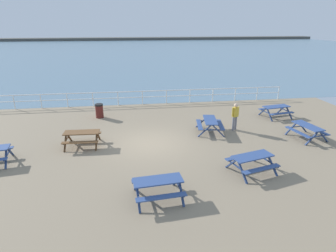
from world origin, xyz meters
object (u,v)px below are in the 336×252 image
at_px(picnic_table_mid_centre, 252,160).
at_px(visitor, 235,115).
at_px(picnic_table_corner, 82,135).
at_px(picnic_table_near_left, 210,123).
at_px(picnic_table_seaward, 307,129).
at_px(litter_bin, 99,111).
at_px(picnic_table_near_right, 158,184).
at_px(picnic_table_far_right, 276,109).

height_order(picnic_table_mid_centre, visitor, visitor).
height_order(picnic_table_corner, visitor, visitor).
relative_size(picnic_table_near_left, picnic_table_seaward, 0.99).
height_order(picnic_table_mid_centre, litter_bin, litter_bin).
bearing_deg(picnic_table_seaward, picnic_table_corner, 76.84).
xyz_separation_m(picnic_table_near_right, picnic_table_mid_centre, (4.23, 1.37, 0.00)).
xyz_separation_m(picnic_table_near_left, picnic_table_near_right, (-3.75, -6.21, 0.00)).
bearing_deg(picnic_table_near_left, picnic_table_seaward, -99.41).
height_order(picnic_table_mid_centre, picnic_table_seaward, same).
height_order(picnic_table_near_left, picnic_table_seaward, same).
distance_m(picnic_table_seaward, picnic_table_corner, 12.32).
xyz_separation_m(picnic_table_seaward, litter_bin, (-11.82, 5.35, -0.10)).
bearing_deg(picnic_table_far_right, visitor, -161.74).
bearing_deg(picnic_table_mid_centre, picnic_table_near_right, -176.86).
bearing_deg(picnic_table_seaward, picnic_table_near_right, 107.19).
bearing_deg(visitor, picnic_table_corner, 75.07).
relative_size(picnic_table_far_right, picnic_table_corner, 1.09).
bearing_deg(picnic_table_corner, picnic_table_mid_centre, -24.20).
xyz_separation_m(picnic_table_near_left, litter_bin, (-6.72, 3.64, -0.10)).
height_order(picnic_table_near_right, picnic_table_mid_centre, same).
bearing_deg(visitor, picnic_table_near_left, 71.73).
relative_size(picnic_table_far_right, litter_bin, 2.13).
xyz_separation_m(picnic_table_corner, litter_bin, (0.48, 4.62, -0.10)).
bearing_deg(picnic_table_near_right, picnic_table_corner, 118.15).
bearing_deg(picnic_table_far_right, picnic_table_near_left, -168.23).
bearing_deg(litter_bin, picnic_table_corner, -95.92).
distance_m(picnic_table_mid_centre, picnic_table_corner, 8.59).
relative_size(picnic_table_seaward, visitor, 1.22).
relative_size(picnic_table_far_right, picnic_table_seaward, 1.00).
distance_m(picnic_table_seaward, visitor, 4.00).
distance_m(picnic_table_near_right, picnic_table_mid_centre, 4.44).
relative_size(picnic_table_near_right, picnic_table_far_right, 0.95).
bearing_deg(picnic_table_far_right, picnic_table_corner, -175.94).
relative_size(picnic_table_near_left, litter_bin, 2.12).
relative_size(picnic_table_near_right, picnic_table_corner, 1.04).
bearing_deg(picnic_table_seaward, picnic_table_near_left, 61.66).
bearing_deg(picnic_table_corner, picnic_table_near_right, -54.09).
height_order(picnic_table_corner, litter_bin, litter_bin).
relative_size(picnic_table_mid_centre, picnic_table_far_right, 1.05).
bearing_deg(picnic_table_corner, picnic_table_seaward, -0.91).
distance_m(picnic_table_near_right, picnic_table_far_right, 12.22).
bearing_deg(picnic_table_near_right, litter_bin, 101.52).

